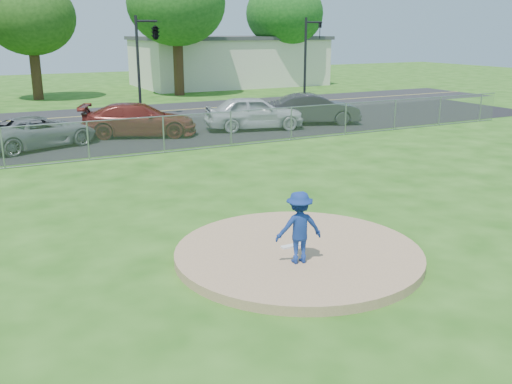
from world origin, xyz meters
The scene contains 16 objects.
ground centered at (0.00, 10.00, 0.00)m, with size 120.00×120.00×0.00m, color #215412.
pitchers_mound centered at (0.00, 0.00, 0.10)m, with size 5.40×5.40×0.20m, color #A77F5B.
pitching_rubber centered at (0.00, 0.20, 0.22)m, with size 0.60×0.15×0.04m, color white.
chain_link_fence centered at (0.00, 12.00, 0.75)m, with size 40.00×0.06×1.50m, color gray.
parking_lot centered at (0.00, 16.50, 0.01)m, with size 50.00×8.00×0.01m, color black.
street centered at (0.00, 24.00, 0.00)m, with size 60.00×7.00×0.01m, color #232326.
commercial_building centered at (16.00, 38.00, 2.16)m, with size 16.40×9.40×4.30m.
tree_center centered at (-1.00, 34.00, 6.47)m, with size 6.16×6.16×9.84m.
tree_far_right centered at (20.00, 35.00, 7.06)m, with size 6.72×6.72×10.74m.
traffic_signal_center centered at (3.97, 22.00, 4.61)m, with size 1.42×2.48×5.60m.
traffic_signal_right centered at (14.24, 22.00, 3.36)m, with size 1.28×0.20×5.60m.
pitcher centered at (-0.36, -0.59, 0.95)m, with size 0.97×0.56×1.50m, color navy.
parked_car_gray centered at (-3.30, 15.52, 0.68)m, with size 2.22×4.81×1.34m, color slate.
parked_car_darkred centered at (1.23, 16.21, 0.78)m, with size 2.15×5.30×1.54m, color maroon.
parked_car_pearl centered at (6.88, 15.41, 0.85)m, with size 1.98×4.93×1.68m, color silver.
parked_car_charcoal centered at (10.48, 15.48, 0.80)m, with size 1.67×4.79×1.58m, color #28282A.
Camera 1 is at (-6.20, -9.89, 4.81)m, focal length 40.00 mm.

